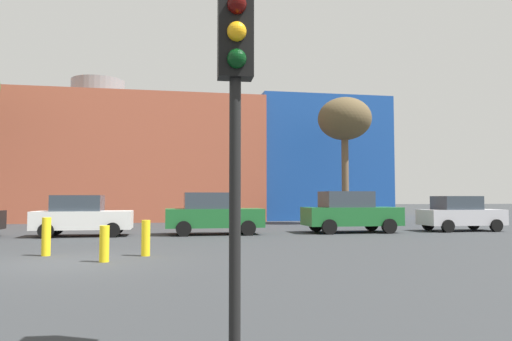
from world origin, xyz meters
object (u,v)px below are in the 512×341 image
Objects in this scene: bollard_yellow_1 at (146,238)px; bollard_yellow_2 at (104,244)px; parked_car_2 at (82,216)px; parked_car_3 at (213,214)px; bare_tree_0 at (345,121)px; bollard_yellow_0 at (46,237)px; parked_car_5 at (460,214)px; traffic_light_near_right at (235,87)px; parked_car_4 at (350,212)px.

bollard_yellow_2 is (-0.97, -1.10, -0.04)m from bollard_yellow_1.
parked_car_2 is 4.35× the size of bollard_yellow_2.
bare_tree_0 is at bearing 37.18° from parked_car_3.
bollard_yellow_0 is 1.17× the size of bollard_yellow_2.
bollard_yellow_2 is at bearing -112.35° from parked_car_3.
parked_car_5 is 18.64m from bollard_yellow_0.
bollard_yellow_0 is at bearing 137.34° from bollard_yellow_2.
bare_tree_0 reaches higher than parked_car_2.
parked_car_4 is at bearing 157.07° from traffic_light_near_right.
parked_car_3 is 12.03m from parked_car_5.
parked_car_2 is at bearing -163.32° from traffic_light_near_right.
parked_car_5 is at bearing 0.00° from parked_car_3.
bare_tree_0 reaches higher than bollard_yellow_0.
parked_car_5 is at bearing 0.00° from parked_car_4.
bare_tree_0 is (9.99, 22.94, 3.59)m from traffic_light_near_right.
bollard_yellow_0 is (-4.00, 9.41, -2.23)m from traffic_light_near_right.
traffic_light_near_right is at bearing -66.98° from bollard_yellow_0.
bollard_yellow_0 is (-17.30, -6.92, -0.31)m from parked_car_5.
parked_car_5 is 3.94× the size of bollard_yellow_1.
parked_car_2 is at bearing -180.00° from parked_car_5.
parked_car_4 is 4.13× the size of bollard_yellow_0.
parked_car_5 is 0.50× the size of bare_tree_0.
parked_car_4 is 1.13× the size of parked_car_5.
parked_car_2 is 8.78m from bollard_yellow_2.
bollard_yellow_0 reaches higher than bollard_yellow_1.
bollard_yellow_2 is (-12.22, -15.15, -5.89)m from bare_tree_0.
parked_car_2 is 16.98m from traffic_light_near_right.
parked_car_3 reaches higher than bollard_yellow_0.
parked_car_5 is 9.22m from bare_tree_0.
parked_car_2 is at bearing 111.62° from bollard_yellow_1.
parked_car_4 is 1.17× the size of traffic_light_near_right.
bollard_yellow_1 is at bearing -169.68° from traffic_light_near_right.
bollard_yellow_1 is (-2.55, -7.45, -0.42)m from parked_car_3.
parked_car_5 is (17.53, 0.00, -0.01)m from parked_car_2.
traffic_light_near_right is 3.78× the size of bollard_yellow_1.
bollard_yellow_2 is at bearing -42.66° from bollard_yellow_0.
bare_tree_0 is at bearing 44.06° from bollard_yellow_0.
parked_car_2 reaches higher than bollard_yellow_1.
parked_car_5 is at bearing 143.03° from traffic_light_near_right.
bollard_yellow_2 is (-9.90, -8.55, -0.49)m from parked_car_4.
parked_car_4 is 5.65m from parked_car_5.
traffic_light_near_right is at bearing -129.17° from parked_car_5.
bare_tree_0 is at bearing 70.60° from parked_car_4.
traffic_light_near_right reaches higher than bollard_yellow_1.
traffic_light_near_right is at bearing -94.47° from parked_car_3.
parked_car_2 is 1.06× the size of traffic_light_near_right.
bare_tree_0 is (14.21, 6.61, 5.49)m from parked_car_2.
parked_car_3 is 3.98× the size of bollard_yellow_0.
parked_car_3 is 16.49m from traffic_light_near_right.
parked_car_2 reaches higher than parked_car_5.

